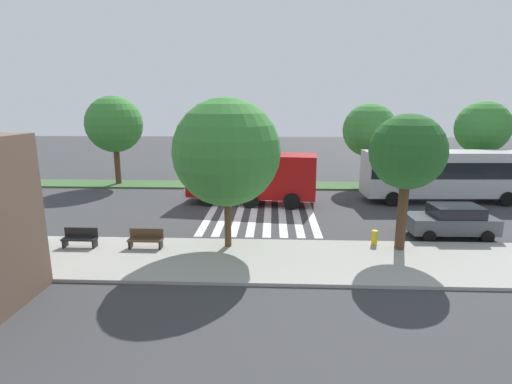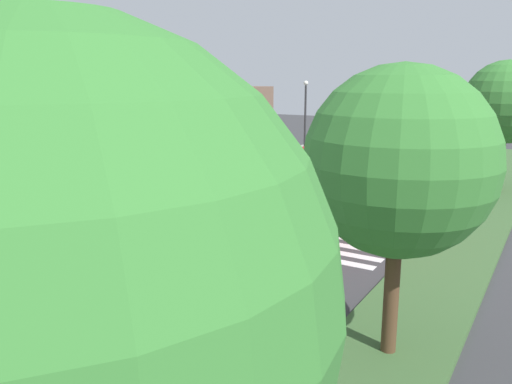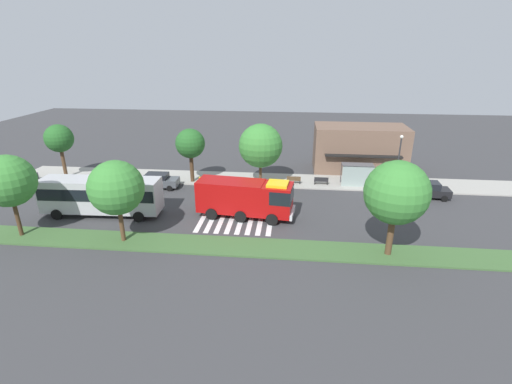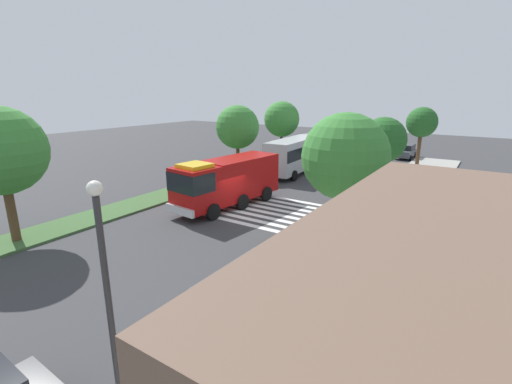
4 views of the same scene
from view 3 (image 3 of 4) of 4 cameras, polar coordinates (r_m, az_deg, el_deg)
ground_plane at (r=36.53m, az=0.27°, el=-2.68°), size 120.00×120.00×0.00m
sidewalk at (r=44.42m, az=1.34°, el=1.86°), size 60.00×4.90×0.14m
median_strip at (r=29.76m, az=-1.17°, el=-8.48°), size 60.00×3.00×0.14m
crosswalk at (r=36.72m, az=-2.44°, el=-2.56°), size 6.75×10.97×0.01m
fire_truck at (r=34.20m, az=-1.24°, el=-0.76°), size 9.22×3.63×3.63m
parked_car_west at (r=51.99m, az=-33.19°, el=2.16°), size 4.71×2.05×1.71m
parked_car_mid at (r=43.26m, az=-14.76°, el=1.73°), size 4.38×2.21×1.69m
parked_car_east at (r=43.06m, az=24.95°, el=0.32°), size 4.34×2.20×1.75m
transit_bus at (r=37.46m, az=-22.74°, el=-0.29°), size 11.14×3.19×3.58m
bus_stop_shelter at (r=43.35m, az=15.39°, el=3.12°), size 3.50×1.40×2.46m
bench_near_shelter at (r=43.27m, az=10.00°, el=1.73°), size 1.60×0.50×0.90m
bench_west_of_shelter at (r=43.14m, az=5.82°, el=1.89°), size 1.60×0.50×0.90m
street_lamp at (r=42.97m, az=21.11°, el=4.90°), size 0.36×0.36×6.12m
storefront_building at (r=49.26m, az=15.60°, el=6.45°), size 11.33×6.46×5.76m
sidewalk_tree_far_west at (r=49.80m, az=-28.06°, el=7.24°), size 3.27×3.27×6.41m
sidewalk_tree_west at (r=43.19m, az=-10.09°, el=7.31°), size 3.36×3.36×6.23m
sidewalk_tree_center at (r=41.75m, az=0.71°, el=7.12°), size 4.91×4.91×6.95m
median_tree_far_west at (r=35.51m, az=-33.85°, el=1.40°), size 4.20×4.20×6.92m
median_tree_west at (r=30.70m, az=-20.72°, el=0.60°), size 4.31×4.31×6.74m
median_tree_center at (r=28.42m, az=20.83°, el=-0.13°), size 4.67×4.67×7.36m
fire_hydrant at (r=43.64m, az=-8.60°, el=1.84°), size 0.28×0.28×0.70m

